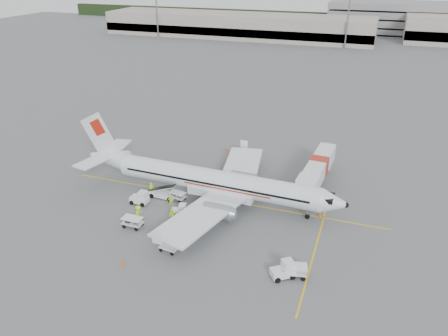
{
  "coord_description": "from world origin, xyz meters",
  "views": [
    {
      "loc": [
        17.78,
        -48.06,
        29.38
      ],
      "look_at": [
        0.0,
        2.0,
        3.8
      ],
      "focal_mm": 35.0,
      "sensor_mm": 36.0,
      "label": 1
    }
  ],
  "objects": [
    {
      "name": "cart_loaded_b",
      "position": [
        -5.21,
        -2.0,
        0.58
      ],
      "size": [
        2.44,
        1.73,
        1.16
      ],
      "primitive_type": null,
      "rotation": [
        0.0,
        0.0,
        -0.2
      ],
      "color": "white",
      "rests_on": "ground"
    },
    {
      "name": "jet_bridge",
      "position": [
        11.82,
        8.52,
        2.13
      ],
      "size": [
        4.22,
        16.37,
        4.25
      ],
      "primitive_type": null,
      "rotation": [
        0.0,
        0.0,
        -0.07
      ],
      "color": "white",
      "rests_on": "ground"
    },
    {
      "name": "cart_empty_a",
      "position": [
        -1.27,
        -12.66,
        0.56
      ],
      "size": [
        2.3,
        1.56,
        1.12
      ],
      "primitive_type": null,
      "rotation": [
        0.0,
        0.0,
        -0.15
      ],
      "color": "white",
      "rests_on": "ground"
    },
    {
      "name": "mast_west",
      "position": [
        -70.0,
        118.0,
        11.0
      ],
      "size": [
        3.2,
        1.2,
        22.0
      ],
      "primitive_type": null,
      "color": "slate",
      "rests_on": "ground"
    },
    {
      "name": "cart_empty_b",
      "position": [
        12.7,
        -12.22,
        0.65
      ],
      "size": [
        2.74,
        1.97,
        1.29
      ],
      "primitive_type": null,
      "rotation": [
        0.0,
        0.0,
        0.22
      ],
      "color": "white",
      "rests_on": "ground"
    },
    {
      "name": "tug_mid",
      "position": [
        -3.41,
        -5.35,
        0.76
      ],
      "size": [
        2.21,
        1.65,
        1.51
      ],
      "primitive_type": null,
      "rotation": [
        0.0,
        0.0,
        0.3
      ],
      "color": "white",
      "rests_on": "ground"
    },
    {
      "name": "cart_loaded_a",
      "position": [
        -7.54,
        -9.78,
        0.64
      ],
      "size": [
        2.5,
        1.52,
        1.28
      ],
      "primitive_type": null,
      "rotation": [
        0.0,
        0.0,
        -0.03
      ],
      "color": "white",
      "rests_on": "ground"
    },
    {
      "name": "stripe_cross",
      "position": [
        14.0,
        -8.0,
        0.01
      ],
      "size": [
        0.2,
        20.0,
        0.01
      ],
      "primitive_type": "cube",
      "color": "yellow",
      "rests_on": "ground"
    },
    {
      "name": "parking_garage",
      "position": [
        25.0,
        160.0,
        7.0
      ],
      "size": [
        62.0,
        24.0,
        14.0
      ],
      "primitive_type": null,
      "color": "slate",
      "rests_on": "ground"
    },
    {
      "name": "crew_d",
      "position": [
        -5.34,
        -3.72,
        0.79
      ],
      "size": [
        1.0,
        0.8,
        1.58
      ],
      "primitive_type": "imported",
      "rotation": [
        0.0,
        0.0,
        3.67
      ],
      "color": "#ABE716",
      "rests_on": "ground"
    },
    {
      "name": "mast_center",
      "position": [
        5.0,
        118.0,
        11.0
      ],
      "size": [
        3.2,
        1.2,
        22.0
      ],
      "primitive_type": null,
      "color": "slate",
      "rests_on": "ground"
    },
    {
      "name": "tug_fore",
      "position": [
        11.57,
        -12.77,
        0.93
      ],
      "size": [
        2.76,
        2.54,
        1.86
      ],
      "primitive_type": null,
      "rotation": [
        0.0,
        0.0,
        0.64
      ],
      "color": "white",
      "rests_on": "ground"
    },
    {
      "name": "aircraft",
      "position": [
        -0.22,
        -0.44,
        5.01
      ],
      "size": [
        37.36,
        29.79,
        10.02
      ],
      "primitive_type": null,
      "rotation": [
        0.0,
        0.0,
        -0.04
      ],
      "color": "white",
      "rests_on": "ground"
    },
    {
      "name": "cone_nose",
      "position": [
        13.45,
        0.15,
        0.31
      ],
      "size": [
        0.38,
        0.38,
        0.62
      ],
      "primitive_type": "cone",
      "color": "#EB5707",
      "rests_on": "ground"
    },
    {
      "name": "crew_a",
      "position": [
        -9.26,
        -1.72,
        0.88
      ],
      "size": [
        0.72,
        0.76,
        1.75
      ],
      "primitive_type": "imported",
      "rotation": [
        0.0,
        0.0,
        0.94
      ],
      "color": "#ABE716",
      "rests_on": "ground"
    },
    {
      "name": "crew_c",
      "position": [
        -7.67,
        -8.02,
        0.96
      ],
      "size": [
        0.78,
        1.28,
        1.93
      ],
      "primitive_type": "imported",
      "rotation": [
        0.0,
        0.0,
        1.52
      ],
      "color": "#ABE716",
      "rests_on": "ground"
    },
    {
      "name": "belt_loader",
      "position": [
        -7.37,
        -2.0,
        1.35
      ],
      "size": [
        5.04,
        2.03,
        2.7
      ],
      "primitive_type": null,
      "rotation": [
        0.0,
        0.0,
        -0.03
      ],
      "color": "white",
      "rests_on": "ground"
    },
    {
      "name": "cone_stbd",
      "position": [
        -4.77,
        -16.62,
        0.32
      ],
      "size": [
        0.39,
        0.39,
        0.64
      ],
      "primitive_type": "cone",
      "color": "#EB5707",
      "rests_on": "ground"
    },
    {
      "name": "terminal_west",
      "position": [
        -40.0,
        130.0,
        4.5
      ],
      "size": [
        110.0,
        22.0,
        9.0
      ],
      "primitive_type": null,
      "color": "gray",
      "rests_on": "ground"
    },
    {
      "name": "treeline",
      "position": [
        0.0,
        175.0,
        3.0
      ],
      "size": [
        300.0,
        3.0,
        6.0
      ],
      "primitive_type": null,
      "color": "black",
      "rests_on": "ground"
    },
    {
      "name": "crew_b",
      "position": [
        -3.61,
        -7.02,
        0.83
      ],
      "size": [
        0.97,
        0.85,
        1.67
      ],
      "primitive_type": "imported",
      "rotation": [
        0.0,
        0.0,
        -0.31
      ],
      "color": "#ABE716",
      "rests_on": "ground"
    },
    {
      "name": "stripe_lead",
      "position": [
        0.0,
        0.0,
        0.01
      ],
      "size": [
        44.0,
        0.2,
        0.01
      ],
      "primitive_type": "cube",
      "color": "yellow",
      "rests_on": "ground"
    },
    {
      "name": "tug_aft",
      "position": [
        -9.58,
        -4.51,
        0.91
      ],
      "size": [
        2.37,
        1.37,
        1.83
      ],
      "primitive_type": null,
      "rotation": [
        0.0,
        0.0,
        -0.01
      ],
      "color": "white",
      "rests_on": "ground"
    },
    {
      "name": "ground",
      "position": [
        0.0,
        0.0,
        0.0
      ],
      "size": [
        360.0,
        360.0,
        0.0
      ],
      "primitive_type": "plane",
      "color": "#56595B"
    },
    {
      "name": "cone_port",
      "position": [
        -4.45,
        16.04,
        0.35
      ],
      "size": [
        0.43,
        0.43,
        0.7
      ],
      "primitive_type": "cone",
      "color": "#EB5707",
      "rests_on": "ground"
    }
  ]
}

